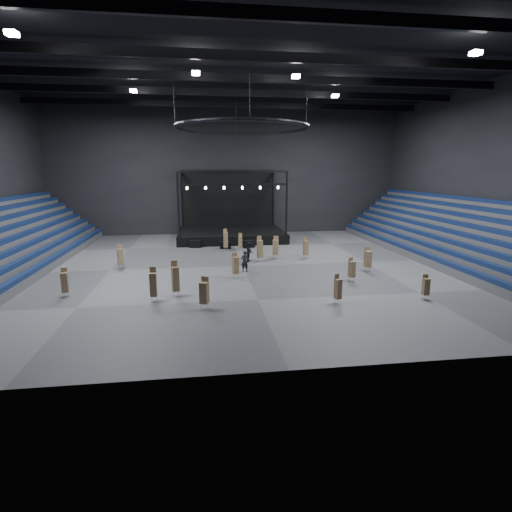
{
  "coord_description": "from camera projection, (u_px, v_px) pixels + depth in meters",
  "views": [
    {
      "loc": [
        -3.86,
        -37.77,
        9.21
      ],
      "look_at": [
        1.02,
        -2.0,
        1.4
      ],
      "focal_mm": 28.0,
      "sensor_mm": 36.0,
      "label": 1
    }
  ],
  "objects": [
    {
      "name": "chair_stack_6",
      "position": [
        338.0,
        288.0,
        27.91
      ],
      "size": [
        0.54,
        0.54,
        2.1
      ],
      "rotation": [
        0.0,
        0.0,
        0.4
      ],
      "color": "silver",
      "rests_on": "floor"
    },
    {
      "name": "chair_stack_8",
      "position": [
        235.0,
        265.0,
        34.45
      ],
      "size": [
        0.61,
        0.61,
        2.23
      ],
      "rotation": [
        0.0,
        0.0,
        0.32
      ],
      "color": "silver",
      "rests_on": "floor"
    },
    {
      "name": "man_center",
      "position": [
        245.0,
        261.0,
        36.61
      ],
      "size": [
        0.82,
        0.64,
        1.98
      ],
      "primitive_type": "imported",
      "rotation": [
        0.0,
        0.0,
        3.4
      ],
      "color": "black",
      "rests_on": "floor"
    },
    {
      "name": "bleachers_right",
      "position": [
        461.0,
        243.0,
        41.7
      ],
      "size": [
        7.2,
        40.0,
        6.4
      ],
      "color": "#4B4B4E",
      "rests_on": "floor"
    },
    {
      "name": "chair_stack_12",
      "position": [
        226.0,
        239.0,
        46.37
      ],
      "size": [
        0.51,
        0.51,
        2.53
      ],
      "rotation": [
        0.0,
        0.0,
        0.16
      ],
      "color": "silver",
      "rests_on": "floor"
    },
    {
      "name": "chair_stack_14",
      "position": [
        175.0,
        278.0,
        29.43
      ],
      "size": [
        0.61,
        0.61,
        2.7
      ],
      "rotation": [
        0.0,
        0.0,
        0.31
      ],
      "color": "silver",
      "rests_on": "floor"
    },
    {
      "name": "chair_stack_13",
      "position": [
        352.0,
        269.0,
        33.46
      ],
      "size": [
        0.6,
        0.6,
        2.04
      ],
      "rotation": [
        0.0,
        0.0,
        0.38
      ],
      "color": "silver",
      "rests_on": "floor"
    },
    {
      "name": "chair_stack_1",
      "position": [
        120.0,
        256.0,
        37.6
      ],
      "size": [
        0.64,
        0.64,
        2.34
      ],
      "rotation": [
        0.0,
        0.0,
        0.32
      ],
      "color": "silver",
      "rests_on": "floor"
    },
    {
      "name": "wall_back",
      "position": [
        227.0,
        171.0,
        57.47
      ],
      "size": [
        50.0,
        0.2,
        18.0
      ],
      "primitive_type": "cube",
      "color": "black",
      "rests_on": "ground"
    },
    {
      "name": "truss_ring",
      "position": [
        242.0,
        127.0,
        36.29
      ],
      "size": [
        12.3,
        12.3,
        5.15
      ],
      "color": "black",
      "rests_on": "ceiling"
    },
    {
      "name": "flight_case_left",
      "position": [
        195.0,
        244.0,
        48.23
      ],
      "size": [
        1.52,
        1.09,
        0.91
      ],
      "primitive_type": "cube",
      "rotation": [
        0.0,
        0.0,
        -0.33
      ],
      "color": "black",
      "rests_on": "floor"
    },
    {
      "name": "chair_stack_3",
      "position": [
        65.0,
        282.0,
        29.31
      ],
      "size": [
        0.51,
        0.51,
        2.2
      ],
      "rotation": [
        0.0,
        0.0,
        0.15
      ],
      "color": "silver",
      "rests_on": "floor"
    },
    {
      "name": "wall_right",
      "position": [
        487.0,
        172.0,
        40.44
      ],
      "size": [
        0.2,
        42.0,
        18.0
      ],
      "primitive_type": "cube",
      "color": "black",
      "rests_on": "ground"
    },
    {
      "name": "wall_front",
      "position": [
        293.0,
        175.0,
        16.8
      ],
      "size": [
        50.0,
        0.2,
        18.0
      ],
      "primitive_type": "cube",
      "color": "black",
      "rests_on": "ground"
    },
    {
      "name": "flight_case_right",
      "position": [
        249.0,
        244.0,
        48.12
      ],
      "size": [
        1.52,
        1.18,
        0.91
      ],
      "primitive_type": "cube",
      "rotation": [
        0.0,
        0.0,
        0.42
      ],
      "color": "black",
      "rests_on": "floor"
    },
    {
      "name": "crew_member",
      "position": [
        250.0,
        252.0,
        40.89
      ],
      "size": [
        1.04,
        1.16,
        1.97
      ],
      "primitive_type": "imported",
      "rotation": [
        0.0,
        0.0,
        1.2
      ],
      "color": "black",
      "rests_on": "floor"
    },
    {
      "name": "chair_stack_9",
      "position": [
        306.0,
        248.0,
        42.18
      ],
      "size": [
        0.54,
        0.54,
        2.25
      ],
      "rotation": [
        0.0,
        0.0,
        0.26
      ],
      "color": "silver",
      "rests_on": "floor"
    },
    {
      "name": "flight_case_mid",
      "position": [
        225.0,
        245.0,
        47.53
      ],
      "size": [
        1.35,
        0.82,
        0.85
      ],
      "primitive_type": "cube",
      "rotation": [
        0.0,
        0.0,
        -0.15
      ],
      "color": "black",
      "rests_on": "floor"
    },
    {
      "name": "chair_stack_5",
      "position": [
        426.0,
        286.0,
        28.81
      ],
      "size": [
        0.45,
        0.45,
        1.84
      ],
      "rotation": [
        0.0,
        0.0,
        -0.07
      ],
      "color": "silver",
      "rests_on": "floor"
    },
    {
      "name": "chair_stack_10",
      "position": [
        153.0,
        284.0,
        28.29
      ],
      "size": [
        0.47,
        0.47,
        2.5
      ],
      "rotation": [
        0.0,
        0.0,
        -0.01
      ],
      "color": "silver",
      "rests_on": "floor"
    },
    {
      "name": "chair_stack_2",
      "position": [
        240.0,
        241.0,
        46.64
      ],
      "size": [
        0.5,
        0.5,
        1.99
      ],
      "rotation": [
        0.0,
        0.0,
        -0.2
      ],
      "color": "silver",
      "rests_on": "floor"
    },
    {
      "name": "floodlights",
      "position": [
        247.0,
        75.0,
        31.65
      ],
      "size": [
        28.6,
        16.6,
        0.25
      ],
      "color": "white",
      "rests_on": "roof_girders"
    },
    {
      "name": "chair_stack_0",
      "position": [
        204.0,
        292.0,
        26.66
      ],
      "size": [
        0.69,
        0.69,
        2.25
      ],
      "rotation": [
        0.0,
        0.0,
        -0.38
      ],
      "color": "silver",
      "rests_on": "floor"
    },
    {
      "name": "roof_girders",
      "position": [
        242.0,
        78.0,
        35.4
      ],
      "size": [
        49.0,
        30.35,
        0.7
      ],
      "color": "black",
      "rests_on": "ceiling"
    },
    {
      "name": "chair_stack_11",
      "position": [
        260.0,
        248.0,
        40.8
      ],
      "size": [
        0.6,
        0.6,
        2.62
      ],
      "rotation": [
        0.0,
        0.0,
        0.22
      ],
      "color": "silver",
      "rests_on": "floor"
    },
    {
      "name": "floor",
      "position": [
        243.0,
        266.0,
        39.04
      ],
      "size": [
        50.0,
        50.0,
        0.0
      ],
      "primitive_type": "plane",
      "color": "#515154",
      "rests_on": "ground"
    },
    {
      "name": "chair_stack_7",
      "position": [
        276.0,
        247.0,
        42.0
      ],
      "size": [
        0.7,
        0.7,
        2.41
      ],
      "rotation": [
        0.0,
        0.0,
        -0.35
      ],
      "color": "silver",
      "rests_on": "floor"
    },
    {
      "name": "stage",
      "position": [
        231.0,
        228.0,
        54.45
      ],
      "size": [
        14.0,
        10.0,
        9.2
      ],
      "color": "black",
      "rests_on": "floor"
    },
    {
      "name": "chair_stack_4",
      "position": [
        368.0,
        259.0,
        36.6
      ],
      "size": [
        0.58,
        0.58,
        2.31
      ],
      "rotation": [
        0.0,
        0.0,
        0.08
      ],
      "color": "silver",
      "rests_on": "floor"
    },
    {
      "name": "ceiling",
      "position": [
        242.0,
        68.0,
        35.23
      ],
      "size": [
        50.0,
        42.0,
        0.2
      ],
      "primitive_type": "cube",
      "color": "black",
      "rests_on": "wall_back"
    }
  ]
}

